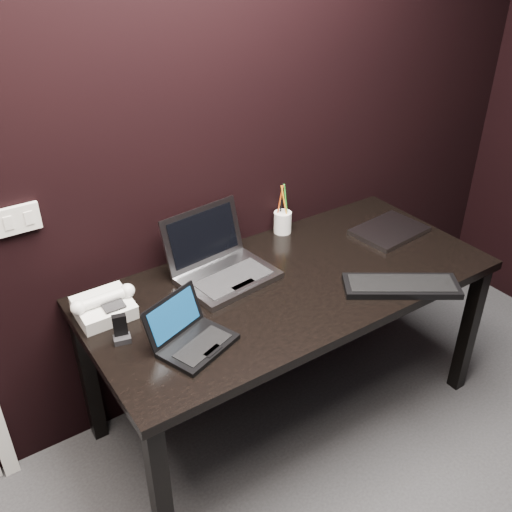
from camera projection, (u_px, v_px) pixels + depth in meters
wall_back at (172, 135)px, 2.20m from camera, size 4.00×0.00×4.00m
wall_switch at (18, 219)px, 1.99m from camera, size 0.15×0.02×0.10m
desk at (291, 295)px, 2.39m from camera, size 1.70×0.80×0.74m
netbook at (191, 337)px, 1.99m from camera, size 0.32×0.30×0.16m
silver_laptop at (222, 266)px, 2.35m from camera, size 0.41×0.38×0.26m
ext_keyboard at (401, 286)px, 2.29m from camera, size 0.47×0.39×0.03m
closed_laptop at (389, 231)px, 2.69m from camera, size 0.35×0.27×0.02m
desk_phone at (104, 307)px, 2.12m from camera, size 0.25×0.19×0.12m
mobile_phone at (121, 331)px, 2.00m from camera, size 0.07×0.06×0.10m
pen_cup at (283, 221)px, 2.67m from camera, size 0.10×0.10×0.24m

